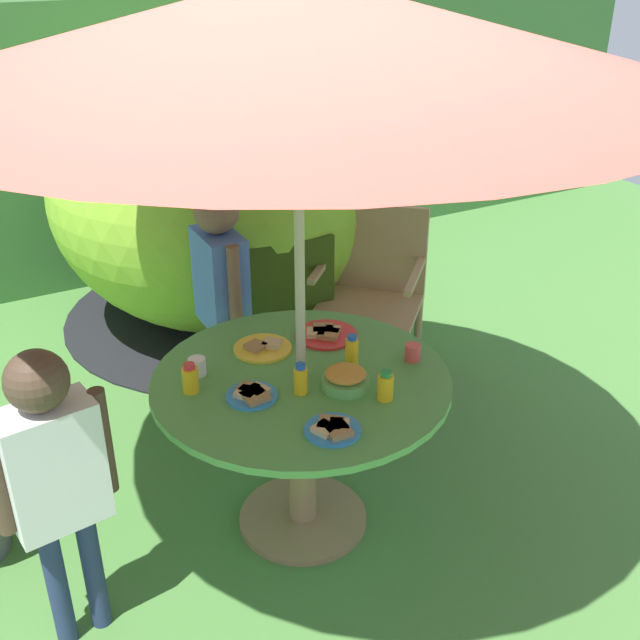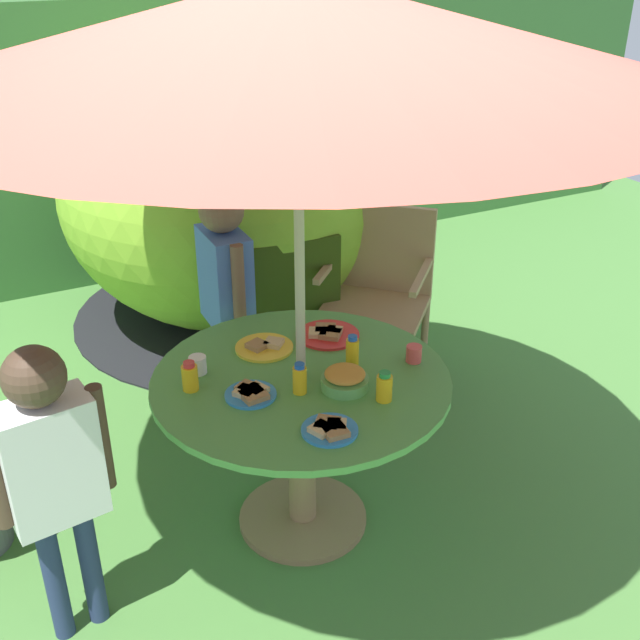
{
  "view_description": "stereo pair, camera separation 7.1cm",
  "coord_description": "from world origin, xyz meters",
  "px_view_note": "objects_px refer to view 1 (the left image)",
  "views": [
    {
      "loc": [
        -1.13,
        -2.19,
        2.2
      ],
      "look_at": [
        0.07,
        -0.03,
        0.94
      ],
      "focal_mm": 43.02,
      "sensor_mm": 36.0,
      "label": 1
    },
    {
      "loc": [
        -1.06,
        -2.22,
        2.2
      ],
      "look_at": [
        0.07,
        -0.03,
        0.94
      ],
      "focal_mm": 43.02,
      "sensor_mm": 36.0,
      "label": 2
    }
  ],
  "objects_px": {
    "child_in_blue_shirt": "(221,280)",
    "juice_bottle_mid_left": "(385,386)",
    "wooden_chair": "(372,285)",
    "juice_bottle_near_right": "(301,379)",
    "plate_far_left": "(333,429)",
    "plate_near_left": "(326,334)",
    "dome_tent": "(221,191)",
    "snack_bowl": "(345,379)",
    "garden_table": "(302,416)",
    "cup_far": "(413,352)",
    "plate_center_front": "(263,348)",
    "plate_center_back": "(252,394)",
    "child_in_white_shirt": "(53,466)",
    "juice_bottle_mid_right": "(190,379)",
    "cup_near": "(197,367)",
    "patio_umbrella": "(297,27)",
    "juice_bottle_far_right": "(352,351)"
  },
  "relations": [
    {
      "from": "child_in_blue_shirt",
      "to": "juice_bottle_mid_left",
      "type": "height_order",
      "value": "child_in_blue_shirt"
    },
    {
      "from": "wooden_chair",
      "to": "juice_bottle_near_right",
      "type": "xyz_separation_m",
      "value": [
        -0.93,
        -0.98,
        0.23
      ]
    },
    {
      "from": "plate_far_left",
      "to": "juice_bottle_mid_left",
      "type": "bearing_deg",
      "value": 18.15
    },
    {
      "from": "plate_far_left",
      "to": "plate_near_left",
      "type": "xyz_separation_m",
      "value": [
        0.31,
        0.6,
        -0.0
      ]
    },
    {
      "from": "dome_tent",
      "to": "snack_bowl",
      "type": "height_order",
      "value": "dome_tent"
    },
    {
      "from": "garden_table",
      "to": "cup_far",
      "type": "xyz_separation_m",
      "value": [
        0.44,
        -0.1,
        0.21
      ]
    },
    {
      "from": "plate_center_front",
      "to": "plate_center_back",
      "type": "bearing_deg",
      "value": -121.46
    },
    {
      "from": "plate_center_back",
      "to": "child_in_white_shirt",
      "type": "bearing_deg",
      "value": -173.13
    },
    {
      "from": "plate_far_left",
      "to": "cup_far",
      "type": "bearing_deg",
      "value": 27.76
    },
    {
      "from": "garden_table",
      "to": "dome_tent",
      "type": "xyz_separation_m",
      "value": [
        0.48,
        1.94,
        0.29
      ]
    },
    {
      "from": "garden_table",
      "to": "wooden_chair",
      "type": "bearing_deg",
      "value": 45.14
    },
    {
      "from": "garden_table",
      "to": "snack_bowl",
      "type": "height_order",
      "value": "snack_bowl"
    },
    {
      "from": "child_in_white_shirt",
      "to": "cup_far",
      "type": "height_order",
      "value": "child_in_white_shirt"
    },
    {
      "from": "plate_center_front",
      "to": "juice_bottle_mid_right",
      "type": "xyz_separation_m",
      "value": [
        -0.36,
        -0.15,
        0.04
      ]
    },
    {
      "from": "plate_center_back",
      "to": "cup_far",
      "type": "height_order",
      "value": "cup_far"
    },
    {
      "from": "plate_center_front",
      "to": "cup_near",
      "type": "height_order",
      "value": "cup_near"
    },
    {
      "from": "patio_umbrella",
      "to": "plate_far_left",
      "type": "bearing_deg",
      "value": -100.92
    },
    {
      "from": "wooden_chair",
      "to": "juice_bottle_near_right",
      "type": "relative_size",
      "value": 7.75
    },
    {
      "from": "child_in_white_shirt",
      "to": "juice_bottle_mid_right",
      "type": "xyz_separation_m",
      "value": [
        0.53,
        0.23,
        0.04
      ]
    },
    {
      "from": "child_in_white_shirt",
      "to": "plate_near_left",
      "type": "bearing_deg",
      "value": 9.55
    },
    {
      "from": "child_in_white_shirt",
      "to": "cup_near",
      "type": "bearing_deg",
      "value": 21.25
    },
    {
      "from": "wooden_chair",
      "to": "juice_bottle_mid_left",
      "type": "relative_size",
      "value": 8.12
    },
    {
      "from": "wooden_chair",
      "to": "juice_bottle_near_right",
      "type": "distance_m",
      "value": 1.37
    },
    {
      "from": "plate_center_back",
      "to": "cup_far",
      "type": "distance_m",
      "value": 0.66
    },
    {
      "from": "plate_far_left",
      "to": "cup_far",
      "type": "relative_size",
      "value": 2.93
    },
    {
      "from": "patio_umbrella",
      "to": "cup_near",
      "type": "distance_m",
      "value": 1.27
    },
    {
      "from": "dome_tent",
      "to": "plate_center_back",
      "type": "xyz_separation_m",
      "value": [
        -0.7,
        -1.98,
        -0.1
      ]
    },
    {
      "from": "dome_tent",
      "to": "plate_center_back",
      "type": "bearing_deg",
      "value": -105.58
    },
    {
      "from": "plate_center_front",
      "to": "cup_far",
      "type": "relative_size",
      "value": 3.54
    },
    {
      "from": "juice_bottle_mid_left",
      "to": "juice_bottle_mid_right",
      "type": "relative_size",
      "value": 1.0
    },
    {
      "from": "juice_bottle_mid_left",
      "to": "cup_far",
      "type": "distance_m",
      "value": 0.31
    },
    {
      "from": "dome_tent",
      "to": "plate_far_left",
      "type": "xyz_separation_m",
      "value": [
        -0.55,
        -2.31,
        -0.1
      ]
    },
    {
      "from": "dome_tent",
      "to": "juice_bottle_mid_right",
      "type": "bearing_deg",
      "value": -111.64
    },
    {
      "from": "dome_tent",
      "to": "cup_far",
      "type": "height_order",
      "value": "dome_tent"
    },
    {
      "from": "juice_bottle_near_right",
      "to": "juice_bottle_mid_right",
      "type": "height_order",
      "value": "juice_bottle_near_right"
    },
    {
      "from": "dome_tent",
      "to": "plate_center_front",
      "type": "height_order",
      "value": "dome_tent"
    },
    {
      "from": "snack_bowl",
      "to": "wooden_chair",
      "type": "bearing_deg",
      "value": 53.08
    },
    {
      "from": "wooden_chair",
      "to": "plate_near_left",
      "type": "height_order",
      "value": "wooden_chair"
    },
    {
      "from": "child_in_white_shirt",
      "to": "plate_center_back",
      "type": "height_order",
      "value": "child_in_white_shirt"
    },
    {
      "from": "child_in_white_shirt",
      "to": "juice_bottle_far_right",
      "type": "bearing_deg",
      "value": -2.28
    },
    {
      "from": "dome_tent",
      "to": "juice_bottle_mid_left",
      "type": "relative_size",
      "value": 18.9
    },
    {
      "from": "child_in_white_shirt",
      "to": "juice_bottle_mid_left",
      "type": "bearing_deg",
      "value": -15.4
    },
    {
      "from": "garden_table",
      "to": "juice_bottle_near_right",
      "type": "bearing_deg",
      "value": -118.22
    },
    {
      "from": "garden_table",
      "to": "plate_far_left",
      "type": "bearing_deg",
      "value": -100.92
    },
    {
      "from": "plate_far_left",
      "to": "plate_near_left",
      "type": "distance_m",
      "value": 0.68
    },
    {
      "from": "juice_bottle_near_right",
      "to": "cup_far",
      "type": "bearing_deg",
      "value": -0.03
    },
    {
      "from": "patio_umbrella",
      "to": "plate_far_left",
      "type": "xyz_separation_m",
      "value": [
        -0.07,
        -0.36,
        -1.22
      ]
    },
    {
      "from": "child_in_blue_shirt",
      "to": "snack_bowl",
      "type": "height_order",
      "value": "child_in_blue_shirt"
    },
    {
      "from": "garden_table",
      "to": "plate_near_left",
      "type": "distance_m",
      "value": 0.38
    },
    {
      "from": "child_in_blue_shirt",
      "to": "cup_near",
      "type": "distance_m",
      "value": 0.72
    }
  ]
}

